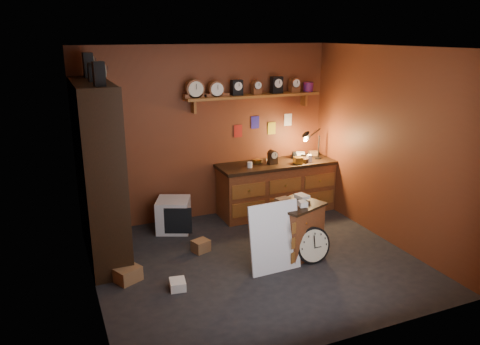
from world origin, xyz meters
name	(u,v)px	position (x,y,z in m)	size (l,w,h in m)	color
floor	(256,262)	(0.00, 0.00, 0.00)	(4.00, 4.00, 0.00)	black
room_shell	(257,130)	(0.04, 0.11, 1.72)	(4.02, 3.62, 2.71)	brown
shelving_unit	(96,165)	(-1.79, 0.98, 1.25)	(0.47, 1.60, 2.58)	black
workbench	(277,185)	(1.05, 1.47, 0.47)	(1.95, 0.66, 1.36)	brown
low_cabinet	(296,227)	(0.57, -0.02, 0.40)	(0.79, 0.73, 0.81)	brown
big_round_clock	(313,245)	(0.67, -0.29, 0.24)	(0.48, 0.16, 0.48)	black
white_panel	(274,269)	(0.12, -0.28, 0.00)	(0.67, 0.03, 0.90)	silver
mini_fridge	(174,215)	(-0.71, 1.39, 0.25)	(0.62, 0.64, 0.49)	silver
floor_box_a	(128,274)	(-1.62, 0.15, 0.09)	(0.29, 0.24, 0.18)	brown
floor_box_b	(178,285)	(-1.12, -0.26, 0.05)	(0.18, 0.21, 0.11)	white
floor_box_c	(201,246)	(-0.56, 0.56, 0.08)	(0.22, 0.18, 0.16)	brown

